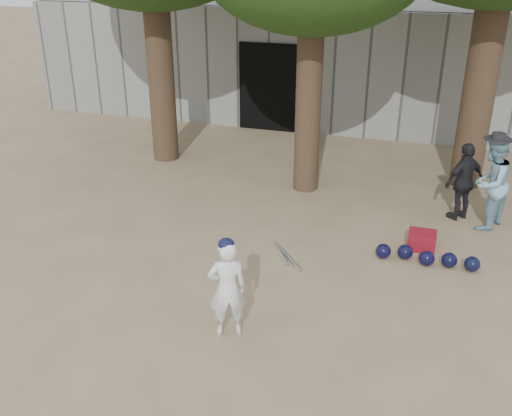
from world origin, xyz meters
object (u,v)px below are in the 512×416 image
(spectator_dark, at_px, (464,182))
(boy_player, at_px, (227,289))
(red_bag, at_px, (422,240))
(spectator_blue, at_px, (490,183))

(spectator_dark, bearing_deg, boy_player, 13.90)
(boy_player, height_order, red_bag, boy_player)
(boy_player, distance_m, spectator_dark, 5.10)
(spectator_blue, xyz_separation_m, red_bag, (-0.96, -1.15, -0.64))
(spectator_dark, xyz_separation_m, red_bag, (-0.57, -1.38, -0.54))
(spectator_dark, bearing_deg, red_bag, 23.65)
(boy_player, height_order, spectator_blue, spectator_blue)
(spectator_blue, relative_size, spectator_dark, 1.15)
(boy_player, bearing_deg, spectator_blue, -153.65)
(spectator_blue, relative_size, red_bag, 3.76)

